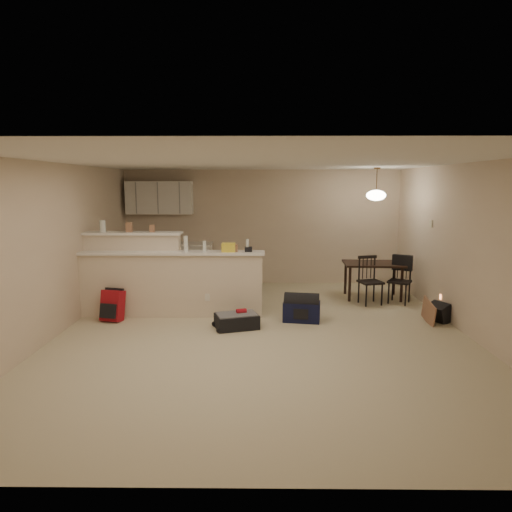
{
  "coord_description": "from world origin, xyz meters",
  "views": [
    {
      "loc": [
        -0.03,
        -6.51,
        2.2
      ],
      "look_at": [
        -0.1,
        0.7,
        1.05
      ],
      "focal_mm": 32.0,
      "sensor_mm": 36.0,
      "label": 1
    }
  ],
  "objects_px": {
    "dining_table": "(373,267)",
    "suitcase": "(237,321)",
    "pendant_lamp": "(376,195)",
    "dining_chair_near": "(371,281)",
    "navy_duffel": "(302,311)",
    "red_backpack": "(113,306)",
    "black_daypack": "(439,313)",
    "dining_chair_far": "(400,280)"
  },
  "relations": [
    {
      "from": "black_daypack",
      "to": "red_backpack",
      "type": "bearing_deg",
      "value": 61.3
    },
    {
      "from": "suitcase",
      "to": "red_backpack",
      "type": "xyz_separation_m",
      "value": [
        -2.03,
        0.37,
        0.14
      ]
    },
    {
      "from": "red_backpack",
      "to": "black_daypack",
      "type": "relative_size",
      "value": 1.51
    },
    {
      "from": "red_backpack",
      "to": "dining_table",
      "type": "bearing_deg",
      "value": 32.47
    },
    {
      "from": "dining_chair_near",
      "to": "red_backpack",
      "type": "height_order",
      "value": "dining_chair_near"
    },
    {
      "from": "dining_table",
      "to": "suitcase",
      "type": "xyz_separation_m",
      "value": [
        -2.54,
        -1.91,
        -0.5
      ]
    },
    {
      "from": "dining_chair_near",
      "to": "black_daypack",
      "type": "distance_m",
      "value": 1.4
    },
    {
      "from": "dining_table",
      "to": "red_backpack",
      "type": "xyz_separation_m",
      "value": [
        -4.56,
        -1.54,
        -0.36
      ]
    },
    {
      "from": "dining_chair_far",
      "to": "navy_duffel",
      "type": "distance_m",
      "value": 2.24
    },
    {
      "from": "pendant_lamp",
      "to": "dining_chair_far",
      "type": "distance_m",
      "value": 1.65
    },
    {
      "from": "dining_chair_far",
      "to": "black_daypack",
      "type": "height_order",
      "value": "dining_chair_far"
    },
    {
      "from": "pendant_lamp",
      "to": "suitcase",
      "type": "height_order",
      "value": "pendant_lamp"
    },
    {
      "from": "navy_duffel",
      "to": "black_daypack",
      "type": "height_order",
      "value": "navy_duffel"
    },
    {
      "from": "suitcase",
      "to": "dining_table",
      "type": "bearing_deg",
      "value": 19.44
    },
    {
      "from": "dining_chair_near",
      "to": "navy_duffel",
      "type": "xyz_separation_m",
      "value": [
        -1.35,
        -1.06,
        -0.28
      ]
    },
    {
      "from": "pendant_lamp",
      "to": "dining_chair_far",
      "type": "bearing_deg",
      "value": -44.05
    },
    {
      "from": "dining_chair_near",
      "to": "black_daypack",
      "type": "bearing_deg",
      "value": -66.21
    },
    {
      "from": "pendant_lamp",
      "to": "navy_duffel",
      "type": "bearing_deg",
      "value": -134.46
    },
    {
      "from": "pendant_lamp",
      "to": "navy_duffel",
      "type": "relative_size",
      "value": 1.06
    },
    {
      "from": "dining_chair_far",
      "to": "suitcase",
      "type": "distance_m",
      "value": 3.32
    },
    {
      "from": "dining_chair_near",
      "to": "suitcase",
      "type": "distance_m",
      "value": 2.8
    },
    {
      "from": "suitcase",
      "to": "dining_chair_near",
      "type": "bearing_deg",
      "value": 13.57
    },
    {
      "from": "dining_chair_near",
      "to": "navy_duffel",
      "type": "bearing_deg",
      "value": -156.94
    },
    {
      "from": "suitcase",
      "to": "black_daypack",
      "type": "relative_size",
      "value": 1.93
    },
    {
      "from": "pendant_lamp",
      "to": "dining_chair_near",
      "type": "relative_size",
      "value": 0.7
    },
    {
      "from": "pendant_lamp",
      "to": "dining_chair_far",
      "type": "xyz_separation_m",
      "value": [
        0.4,
        -0.39,
        -1.56
      ]
    },
    {
      "from": "pendant_lamp",
      "to": "suitcase",
      "type": "distance_m",
      "value": 3.69
    },
    {
      "from": "dining_table",
      "to": "black_daypack",
      "type": "height_order",
      "value": "dining_table"
    },
    {
      "from": "dining_table",
      "to": "pendant_lamp",
      "type": "distance_m",
      "value": 1.38
    },
    {
      "from": "pendant_lamp",
      "to": "red_backpack",
      "type": "relative_size",
      "value": 1.25
    },
    {
      "from": "dining_table",
      "to": "pendant_lamp",
      "type": "relative_size",
      "value": 1.85
    },
    {
      "from": "dining_chair_far",
      "to": "black_daypack",
      "type": "distance_m",
      "value": 1.22
    },
    {
      "from": "dining_chair_near",
      "to": "black_daypack",
      "type": "relative_size",
      "value": 2.69
    },
    {
      "from": "red_backpack",
      "to": "navy_duffel",
      "type": "distance_m",
      "value": 3.06
    },
    {
      "from": "suitcase",
      "to": "navy_duffel",
      "type": "height_order",
      "value": "navy_duffel"
    },
    {
      "from": "dining_table",
      "to": "pendant_lamp",
      "type": "xyz_separation_m",
      "value": [
        -0.0,
        -0.0,
        1.38
      ]
    },
    {
      "from": "dining_table",
      "to": "black_daypack",
      "type": "bearing_deg",
      "value": -62.57
    },
    {
      "from": "dining_table",
      "to": "suitcase",
      "type": "distance_m",
      "value": 3.21
    },
    {
      "from": "dining_table",
      "to": "dining_chair_near",
      "type": "xyz_separation_m",
      "value": [
        -0.15,
        -0.47,
        -0.17
      ]
    },
    {
      "from": "black_daypack",
      "to": "dining_table",
      "type": "bearing_deg",
      "value": -4.03
    },
    {
      "from": "suitcase",
      "to": "black_daypack",
      "type": "bearing_deg",
      "value": -10.97
    },
    {
      "from": "dining_table",
      "to": "dining_chair_far",
      "type": "distance_m",
      "value": 0.58
    }
  ]
}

